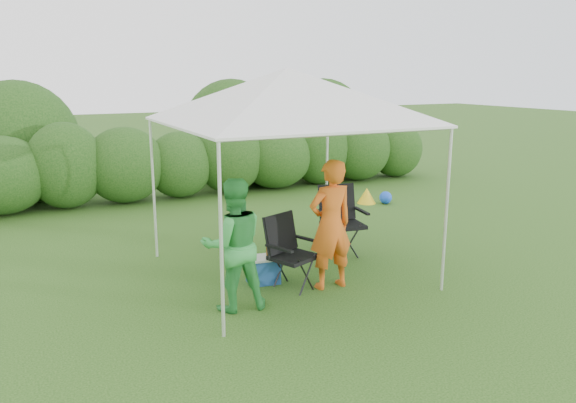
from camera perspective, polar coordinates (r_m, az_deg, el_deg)
name	(u,v)px	position (r m, az deg, el deg)	size (l,w,h in m)	color
ground	(304,283)	(7.62, 1.62, -8.30)	(70.00, 70.00, 0.00)	#345D1D
hedge	(179,161)	(12.87, -10.97, 4.01)	(13.49, 1.53, 1.80)	#274E18
canopy	(287,96)	(7.56, -0.07, 10.68)	(3.10, 3.10, 2.83)	silver
chair_right	(341,215)	(8.75, 5.37, -1.40)	(0.72, 0.67, 1.07)	black
chair_left	(288,247)	(7.33, 0.02, -4.63)	(0.72, 0.70, 0.97)	black
man	(331,225)	(7.25, 4.35, -2.36)	(0.62, 0.41, 1.70)	#DC5C19
woman	(234,245)	(6.62, -5.55, -4.39)	(0.77, 0.60, 1.59)	green
cooler	(263,270)	(7.59, -2.54, -6.93)	(0.47, 0.37, 0.36)	navy
bottle	(268,249)	(7.48, -2.01, -4.84)	(0.06, 0.06, 0.23)	#592D0C
lawn_toy	(372,196)	(12.27, 8.49, 0.54)	(0.68, 0.56, 0.34)	yellow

